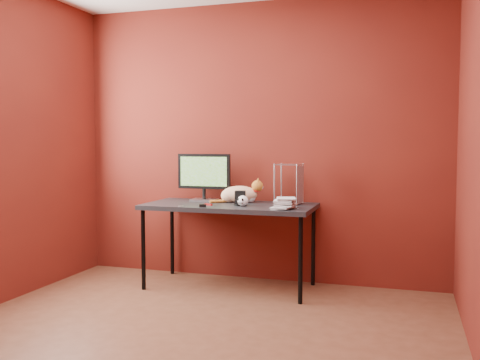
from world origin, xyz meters
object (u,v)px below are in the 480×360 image
(desk, at_px, (230,210))
(book_stack, at_px, (276,146))
(monitor, at_px, (204,175))
(speaker, at_px, (240,199))
(skull_mug, at_px, (243,201))
(cat, at_px, (240,194))

(desk, relative_size, book_stack, 1.46)
(desk, relative_size, monitor, 2.95)
(desk, height_order, book_stack, book_stack)
(desk, xyz_separation_m, book_stack, (0.46, -0.17, 0.57))
(book_stack, bearing_deg, speaker, 163.59)
(monitor, bearing_deg, skull_mug, -33.27)
(desk, distance_m, cat, 0.20)
(book_stack, bearing_deg, cat, 142.30)
(skull_mug, distance_m, book_stack, 0.56)
(monitor, relative_size, book_stack, 0.49)
(skull_mug, relative_size, book_stack, 0.09)
(monitor, bearing_deg, book_stack, -25.53)
(book_stack, bearing_deg, monitor, 155.81)
(cat, bearing_deg, book_stack, -48.11)
(desk, relative_size, speaker, 11.78)
(cat, distance_m, speaker, 0.23)
(monitor, bearing_deg, desk, -30.93)
(desk, xyz_separation_m, cat, (0.05, 0.15, 0.13))
(skull_mug, xyz_separation_m, book_stack, (0.30, -0.05, 0.47))
(cat, bearing_deg, speaker, -82.33)
(monitor, relative_size, speaker, 4.00)
(desk, distance_m, book_stack, 0.75)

